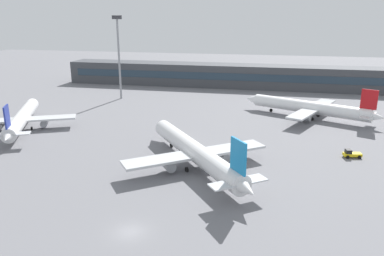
% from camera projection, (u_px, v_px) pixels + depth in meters
% --- Properties ---
extents(ground_plane, '(400.00, 400.00, 0.00)m').
position_uv_depth(ground_plane, '(192.00, 140.00, 89.06)').
color(ground_plane, slate).
extents(terminal_building, '(133.93, 12.13, 9.00)m').
position_uv_depth(terminal_building, '(229.00, 76.00, 153.69)').
color(terminal_building, '#3F4247').
rests_on(terminal_building, ground_plane).
extents(airplane_near, '(28.24, 34.75, 10.23)m').
position_uv_depth(airplane_near, '(194.00, 151.00, 73.22)').
color(airplane_near, silver).
rests_on(airplane_near, ground_plane).
extents(airplane_mid, '(25.80, 35.74, 9.46)m').
position_uv_depth(airplane_mid, '(22.00, 118.00, 97.50)').
color(airplane_mid, silver).
rests_on(airplane_mid, ground_plane).
extents(airplane_far, '(37.74, 27.20, 9.93)m').
position_uv_depth(airplane_far, '(309.00, 107.00, 107.67)').
color(airplane_far, white).
rests_on(airplane_far, ground_plane).
extents(baggage_tug_yellow, '(3.82, 2.37, 1.75)m').
position_uv_depth(baggage_tug_yellow, '(351.00, 154.00, 78.18)').
color(baggage_tug_yellow, yellow).
rests_on(baggage_tug_yellow, ground_plane).
extents(floodlight_tower_west, '(3.20, 0.80, 28.02)m').
position_uv_depth(floodlight_tower_west, '(119.00, 52.00, 128.63)').
color(floodlight_tower_west, gray).
rests_on(floodlight_tower_west, ground_plane).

